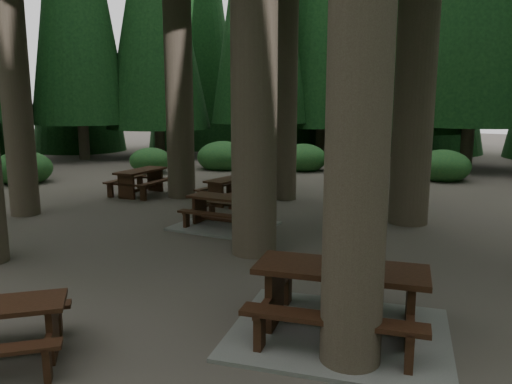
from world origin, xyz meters
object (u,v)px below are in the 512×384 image
Objects in this scene: picnic_table_a at (340,311)px; picnic_table_f at (230,187)px; picnic_table_b at (141,178)px; picnic_table_c at (224,217)px.

picnic_table_a is 1.93× the size of picnic_table_f.
picnic_table_b reaches higher than picnic_table_c.
picnic_table_a is at bearing 46.84° from picnic_table_f.
picnic_table_b is 4.82m from picnic_table_c.
picnic_table_c is 2.73m from picnic_table_f.
picnic_table_c is 1.43× the size of picnic_table_f.
picnic_table_a is 10.30m from picnic_table_b.
picnic_table_c is (-4.49, 3.35, -0.08)m from picnic_table_a.
picnic_table_a is 1.55× the size of picnic_table_b.
picnic_table_b is at bearing 151.69° from picnic_table_c.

